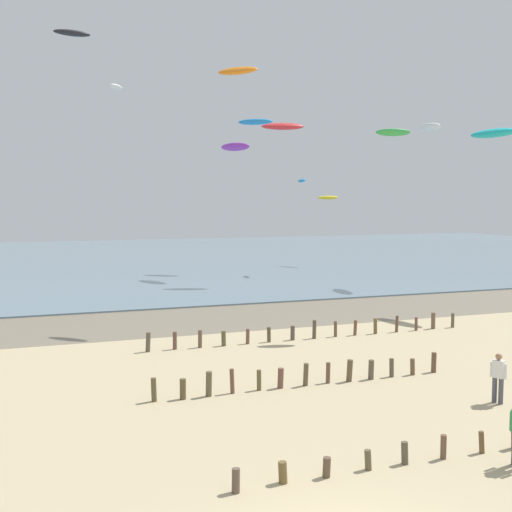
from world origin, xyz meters
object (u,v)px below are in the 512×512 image
at_px(kite_aloft_8, 116,87).
at_px(kite_aloft_11, 283,126).
at_px(person_left_flank, 498,377).
at_px(kite_aloft_4, 430,127).
at_px(kite_aloft_0, 302,180).
at_px(kite_aloft_9, 238,71).
at_px(kite_aloft_10, 393,132).
at_px(kite_aloft_2, 328,198).
at_px(kite_aloft_1, 494,133).
at_px(kite_aloft_5, 255,122).
at_px(kite_aloft_6, 72,33).
at_px(kite_aloft_7, 235,147).

xyz_separation_m(kite_aloft_8, kite_aloft_11, (13.59, 2.26, -1.96)).
bearing_deg(person_left_flank, kite_aloft_4, 59.85).
bearing_deg(kite_aloft_4, kite_aloft_0, -140.27).
xyz_separation_m(person_left_flank, kite_aloft_9, (-3.63, 17.12, 13.03)).
bearing_deg(kite_aloft_10, kite_aloft_2, -96.90).
height_order(kite_aloft_1, kite_aloft_5, kite_aloft_5).
xyz_separation_m(kite_aloft_5, kite_aloft_11, (-0.98, -9.42, -1.48)).
bearing_deg(kite_aloft_5, kite_aloft_9, 101.82).
xyz_separation_m(kite_aloft_2, kite_aloft_10, (-11.50, -31.11, 3.19)).
bearing_deg(kite_aloft_10, kite_aloft_0, -89.81).
height_order(person_left_flank, kite_aloft_9, kite_aloft_9).
bearing_deg(person_left_flank, kite_aloft_6, 108.61).
bearing_deg(kite_aloft_2, kite_aloft_9, -65.65).
distance_m(kite_aloft_6, kite_aloft_8, 6.77).
distance_m(person_left_flank, kite_aloft_2, 45.69).
xyz_separation_m(person_left_flank, kite_aloft_0, (8.87, 36.73, 7.71)).
relative_size(person_left_flank, kite_aloft_1, 0.51).
height_order(kite_aloft_10, kite_aloft_11, kite_aloft_11).
distance_m(kite_aloft_0, kite_aloft_1, 22.21).
height_order(person_left_flank, kite_aloft_11, kite_aloft_11).
relative_size(kite_aloft_8, kite_aloft_11, 0.59).
bearing_deg(kite_aloft_7, kite_aloft_1, -0.50).
distance_m(kite_aloft_1, kite_aloft_2, 28.41).
relative_size(person_left_flank, kite_aloft_6, 0.62).
bearing_deg(kite_aloft_6, kite_aloft_8, 113.70).
relative_size(kite_aloft_7, kite_aloft_9, 1.47).
bearing_deg(kite_aloft_0, kite_aloft_6, -68.80).
bearing_deg(kite_aloft_0, kite_aloft_1, 20.44).
xyz_separation_m(kite_aloft_1, kite_aloft_6, (-23.24, 18.80, 8.44)).
xyz_separation_m(kite_aloft_0, kite_aloft_2, (5.65, 6.15, -1.53)).
xyz_separation_m(kite_aloft_0, kite_aloft_4, (6.48, -10.31, 3.96)).
bearing_deg(kite_aloft_11, kite_aloft_2, -113.64).
relative_size(kite_aloft_9, kite_aloft_11, 0.69).
bearing_deg(kite_aloft_8, kite_aloft_11, 126.06).
relative_size(kite_aloft_7, kite_aloft_11, 1.01).
bearing_deg(kite_aloft_11, kite_aloft_8, 26.30).
height_order(kite_aloft_2, kite_aloft_7, kite_aloft_7).
height_order(kite_aloft_0, kite_aloft_1, kite_aloft_1).
relative_size(person_left_flank, kite_aloft_11, 0.49).
bearing_deg(kite_aloft_6, kite_aloft_10, 115.43).
distance_m(kite_aloft_2, kite_aloft_7, 14.48).
xyz_separation_m(person_left_flank, kite_aloft_5, (5.87, 41.04, 13.38)).
bearing_deg(person_left_flank, kite_aloft_8, 106.51).
xyz_separation_m(kite_aloft_2, kite_aloft_4, (0.84, -16.46, 5.49)).
height_order(kite_aloft_2, kite_aloft_11, kite_aloft_11).
bearing_deg(kite_aloft_11, kite_aloft_7, -44.90).
bearing_deg(kite_aloft_5, kite_aloft_2, -134.44).
distance_m(kite_aloft_5, kite_aloft_8, 18.68).
relative_size(kite_aloft_6, kite_aloft_11, 0.79).
bearing_deg(kite_aloft_2, kite_aloft_5, -108.42).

